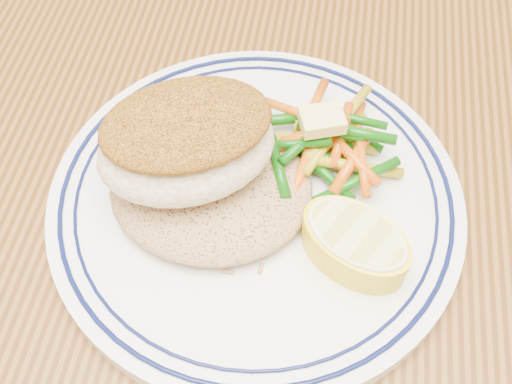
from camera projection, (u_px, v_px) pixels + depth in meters
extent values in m
cube|color=#4C2C0F|center=(216.00, 197.00, 0.45)|extent=(1.50, 0.90, 0.04)
cylinder|color=white|center=(256.00, 203.00, 0.42)|extent=(0.27, 0.27, 0.01)
torus|color=#0A113F|center=(256.00, 196.00, 0.41)|extent=(0.25, 0.25, 0.00)
torus|color=#0A113F|center=(256.00, 196.00, 0.41)|extent=(0.23, 0.23, 0.00)
ellipsoid|color=#9C784E|center=(211.00, 185.00, 0.40)|extent=(0.13, 0.11, 0.02)
ellipsoid|color=white|center=(187.00, 148.00, 0.38)|extent=(0.13, 0.12, 0.05)
ellipsoid|color=#8A5A16|center=(186.00, 123.00, 0.37)|extent=(0.12, 0.11, 0.02)
cylinder|color=#CF530A|center=(319.00, 153.00, 0.43)|extent=(0.05, 0.02, 0.01)
cylinder|color=#AD9B12|center=(296.00, 137.00, 0.43)|extent=(0.06, 0.01, 0.01)
cylinder|color=#CF530A|center=(305.00, 154.00, 0.43)|extent=(0.06, 0.02, 0.01)
cylinder|color=#0E500A|center=(350.00, 151.00, 0.42)|extent=(0.03, 0.04, 0.01)
cylinder|color=#0E500A|center=(343.00, 129.00, 0.43)|extent=(0.06, 0.03, 0.01)
cylinder|color=#CF530A|center=(351.00, 136.00, 0.43)|extent=(0.02, 0.06, 0.01)
cylinder|color=#AD9B12|center=(336.00, 138.00, 0.43)|extent=(0.06, 0.01, 0.02)
cylinder|color=#0E500A|center=(319.00, 154.00, 0.42)|extent=(0.05, 0.02, 0.01)
cylinder|color=#0E500A|center=(320.00, 169.00, 0.41)|extent=(0.05, 0.05, 0.01)
cylinder|color=#CF530A|center=(281.00, 168.00, 0.41)|extent=(0.03, 0.05, 0.01)
cylinder|color=#0E500A|center=(309.00, 140.00, 0.42)|extent=(0.03, 0.05, 0.01)
cylinder|color=#AD9B12|center=(357.00, 167.00, 0.41)|extent=(0.06, 0.01, 0.02)
cylinder|color=#AD9B12|center=(336.00, 138.00, 0.42)|extent=(0.04, 0.05, 0.01)
cylinder|color=#0E500A|center=(284.00, 119.00, 0.43)|extent=(0.05, 0.02, 0.01)
cylinder|color=#0E500A|center=(356.00, 181.00, 0.40)|extent=(0.05, 0.04, 0.01)
cylinder|color=#CF530A|center=(352.00, 162.00, 0.41)|extent=(0.03, 0.05, 0.01)
cylinder|color=#AD9B12|center=(326.00, 145.00, 0.42)|extent=(0.03, 0.05, 0.01)
cylinder|color=#CF530A|center=(341.00, 135.00, 0.42)|extent=(0.01, 0.05, 0.01)
cylinder|color=#CF530A|center=(301.00, 172.00, 0.40)|extent=(0.02, 0.05, 0.01)
cylinder|color=#CF530A|center=(349.00, 153.00, 0.41)|extent=(0.04, 0.05, 0.01)
cylinder|color=#AD9B12|center=(346.00, 116.00, 0.43)|extent=(0.03, 0.06, 0.01)
cylinder|color=#CF530A|center=(305.00, 115.00, 0.43)|extent=(0.06, 0.02, 0.01)
cylinder|color=#0E500A|center=(330.00, 132.00, 0.42)|extent=(0.05, 0.02, 0.01)
cylinder|color=#CF530A|center=(362.00, 161.00, 0.41)|extent=(0.01, 0.05, 0.01)
cylinder|color=#0E500A|center=(278.00, 166.00, 0.40)|extent=(0.02, 0.05, 0.01)
cylinder|color=#0E500A|center=(305.00, 141.00, 0.41)|extent=(0.03, 0.05, 0.01)
cylinder|color=#0E500A|center=(351.00, 118.00, 0.42)|extent=(0.05, 0.02, 0.01)
cylinder|color=#CF530A|center=(312.00, 133.00, 0.41)|extent=(0.05, 0.03, 0.01)
cylinder|color=#CF530A|center=(314.00, 105.00, 0.43)|extent=(0.02, 0.05, 0.01)
cylinder|color=#0E500A|center=(357.00, 133.00, 0.41)|extent=(0.05, 0.01, 0.01)
cylinder|color=#0E500A|center=(292.00, 144.00, 0.41)|extent=(0.05, 0.01, 0.01)
cube|color=#FBE47A|center=(322.00, 120.00, 0.40)|extent=(0.03, 0.03, 0.01)
torus|color=white|center=(357.00, 234.00, 0.37)|extent=(0.09, 0.09, 0.00)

